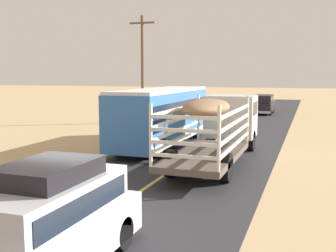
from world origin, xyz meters
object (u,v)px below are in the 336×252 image
at_px(livestock_truck, 223,121).
at_px(suv_near, 51,219).
at_px(power_pole_mid, 142,66).
at_px(bus, 162,115).
at_px(car_far, 263,103).

bearing_deg(livestock_truck, suv_near, -93.81).
height_order(livestock_truck, power_pole_mid, power_pole_mid).
bearing_deg(power_pole_mid, livestock_truck, -52.54).
height_order(bus, car_far, bus).
xyz_separation_m(suv_near, livestock_truck, (0.84, 12.64, 0.64)).
relative_size(suv_near, car_far, 1.00).
xyz_separation_m(car_far, power_pole_mid, (-8.67, -11.14, 3.61)).
height_order(suv_near, livestock_truck, livestock_truck).
height_order(suv_near, bus, bus).
relative_size(bus, power_pole_mid, 1.14).
bearing_deg(livestock_truck, bus, 151.20).
bearing_deg(car_far, power_pole_mid, -127.88).
xyz_separation_m(livestock_truck, car_far, (-0.59, 23.23, -0.70)).
xyz_separation_m(bus, car_far, (3.29, 21.09, -0.66)).
relative_size(suv_near, power_pole_mid, 0.53).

